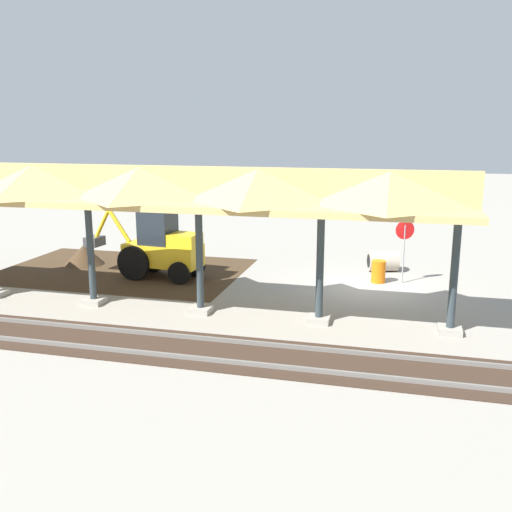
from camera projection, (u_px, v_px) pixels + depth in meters
name	position (u px, v px, depth m)	size (l,w,h in m)	color
ground_plane	(368.00, 287.00, 22.27)	(120.00, 120.00, 0.00)	gray
dirt_work_zone	(122.00, 270.00, 24.84)	(10.43, 7.00, 0.01)	#42301E
platform_canopy	(141.00, 187.00, 18.78)	(21.20, 3.20, 4.90)	#9E998E
rail_tracks	(350.00, 365.00, 14.95)	(60.00, 2.58, 0.15)	slate
stop_sign	(404.00, 238.00, 22.50)	(0.72, 0.30, 2.54)	gray
backhoe	(160.00, 248.00, 23.48)	(5.32, 2.00, 2.82)	yellow
dirt_mound	(85.00, 264.00, 25.98)	(3.60, 3.60, 1.81)	#42301E
concrete_pipe	(383.00, 261.00, 24.68)	(1.44, 1.21, 0.91)	#9E9384
traffic_barrel	(378.00, 272.00, 22.86)	(0.56, 0.56, 0.90)	orange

